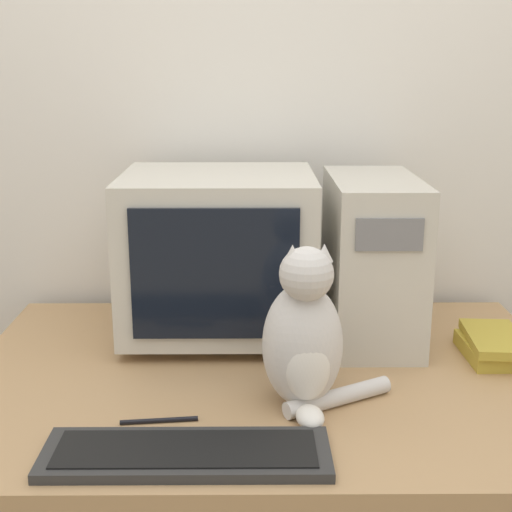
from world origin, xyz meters
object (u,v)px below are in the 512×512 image
(pen, at_px, (159,420))
(book_stack, at_px, (494,346))
(keyboard, at_px, (186,454))
(computer_tower, at_px, (372,258))
(cat, at_px, (305,340))
(crt_monitor, at_px, (219,253))

(pen, bearing_deg, book_stack, 22.36)
(keyboard, height_order, pen, keyboard)
(computer_tower, bearing_deg, cat, -116.83)
(cat, bearing_deg, keyboard, -143.91)
(keyboard, height_order, cat, cat)
(keyboard, xyz_separation_m, pen, (-0.06, 0.13, -0.01))
(keyboard, bearing_deg, computer_tower, 54.60)
(keyboard, distance_m, book_stack, 0.78)
(pen, bearing_deg, computer_tower, 43.42)
(cat, bearing_deg, book_stack, 21.11)
(crt_monitor, bearing_deg, book_stack, -13.62)
(computer_tower, xyz_separation_m, book_stack, (0.26, -0.14, -0.17))
(keyboard, xyz_separation_m, cat, (0.21, 0.19, 0.13))
(book_stack, distance_m, pen, 0.78)
(crt_monitor, xyz_separation_m, cat, (0.18, -0.38, -0.07))
(keyboard, distance_m, cat, 0.31)
(crt_monitor, distance_m, keyboard, 0.61)
(keyboard, bearing_deg, book_stack, 32.60)
(crt_monitor, height_order, pen, crt_monitor)
(book_stack, bearing_deg, keyboard, -147.40)
(crt_monitor, relative_size, book_stack, 2.13)
(pen, bearing_deg, crt_monitor, 78.10)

